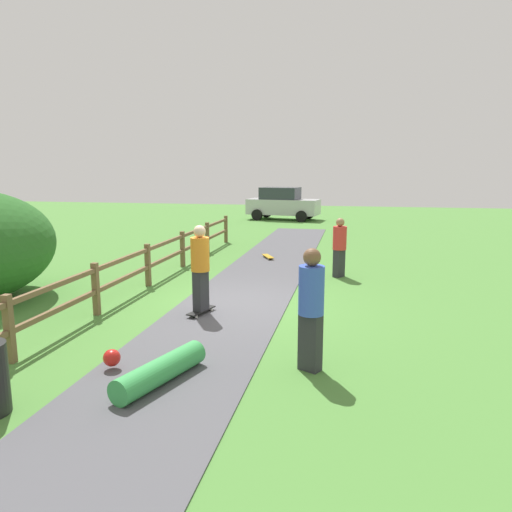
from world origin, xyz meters
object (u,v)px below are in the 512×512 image
skater_riding (200,265)px  skateboard_loose (268,256)px  skater_fallen (157,370)px  parked_car_silver (282,204)px  bystander_blue (311,303)px  bystander_red (340,245)px

skater_riding → skateboard_loose: (0.24, 6.51, -0.97)m
skater_fallen → parked_car_silver: size_ratio=0.38×
bystander_blue → skater_riding: bearing=136.6°
skater_fallen → bystander_red: (2.28, 7.45, 0.71)m
skater_riding → parked_car_silver: bearing=93.5°
skater_riding → skater_fallen: bearing=-83.0°
skater_riding → parked_car_silver: (-1.18, 19.33, -0.10)m
bystander_red → bystander_blue: 6.56m
skater_fallen → parked_car_silver: (-1.58, 22.56, 0.76)m
skateboard_loose → bystander_red: size_ratio=0.49×
skateboard_loose → bystander_red: (2.44, -2.29, 0.82)m
skater_riding → skater_fallen: skater_riding is taller
skater_fallen → parked_car_silver: 22.63m
skater_fallen → parked_car_silver: bearing=94.0°
skater_riding → bystander_red: skater_riding is taller
parked_car_silver → bystander_blue: bearing=-80.4°
parked_car_silver → skater_fallen: bearing=-86.0°
skater_fallen → skater_riding: bearing=97.0°
parked_car_silver → skateboard_loose: bearing=-83.7°
bystander_red → parked_car_silver: 15.60m
skateboard_loose → skater_riding: bearing=-92.1°
bystander_red → bystander_blue: size_ratio=0.89×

